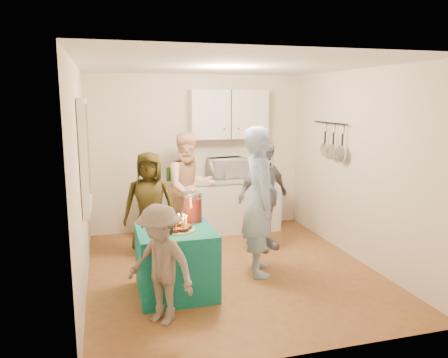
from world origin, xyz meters
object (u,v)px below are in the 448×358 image
object	(u,v)px
woman_back_center	(190,188)
child_near_left	(160,264)
punch_jar	(193,208)
woman_back_right	(263,196)
counter	(214,207)
microwave	(227,168)
man_birthday	(260,201)
party_table	(176,261)
woman_back_left	(150,204)

from	to	relation	value
woman_back_center	child_near_left	distance (m)	2.56
punch_jar	woman_back_right	distance (m)	1.51
woman_back_center	child_near_left	world-z (taller)	woman_back_center
counter	woman_back_center	size ratio (longest dim) A/B	1.29
microwave	man_birthday	bearing A→B (deg)	-103.21
woman_back_right	party_table	bearing A→B (deg)	-167.06
party_table	child_near_left	world-z (taller)	child_near_left
man_birthday	woman_back_center	world-z (taller)	man_birthday
man_birthday	microwave	bearing A→B (deg)	9.22
punch_jar	child_near_left	xyz separation A→B (m)	(-0.51, -0.89, -0.32)
microwave	party_table	xyz separation A→B (m)	(-1.23, -2.17, -0.69)
microwave	punch_jar	world-z (taller)	microwave
man_birthday	woman_back_left	bearing A→B (deg)	63.47
woman_back_right	child_near_left	size ratio (longest dim) A/B	1.33
woman_back_center	counter	bearing A→B (deg)	26.51
microwave	man_birthday	distance (m)	1.87
microwave	man_birthday	xyz separation A→B (m)	(-0.10, -1.86, -0.14)
counter	microwave	size ratio (longest dim) A/B	3.70
microwave	child_near_left	size ratio (longest dim) A/B	0.49
party_table	woman_back_right	distance (m)	1.92
woman_back_left	child_near_left	world-z (taller)	woman_back_left
party_table	woman_back_right	world-z (taller)	woman_back_right
woman_back_left	woman_back_right	bearing A→B (deg)	5.23
microwave	man_birthday	size ratio (longest dim) A/B	0.32
child_near_left	punch_jar	bearing A→B (deg)	106.44
woman_back_center	child_near_left	xyz separation A→B (m)	(-0.78, -2.43, -0.25)
microwave	woman_back_center	bearing A→B (deg)	-162.40
punch_jar	woman_back_left	bearing A→B (deg)	110.50
microwave	party_table	size ratio (longest dim) A/B	0.70
woman_back_left	woman_back_center	bearing A→B (deg)	47.02
party_table	woman_back_center	world-z (taller)	woman_back_center
woman_back_left	child_near_left	xyz separation A→B (m)	(-0.11, -1.96, -0.14)
microwave	punch_jar	xyz separation A→B (m)	(-0.97, -1.91, -0.14)
woman_back_center	woman_back_right	size ratio (longest dim) A/B	1.06
punch_jar	woman_back_left	distance (m)	1.16
counter	punch_jar	distance (m)	2.11
woman_back_left	child_near_left	bearing A→B (deg)	-81.01
counter	man_birthday	bearing A→B (deg)	-86.08
counter	woman_back_right	xyz separation A→B (m)	(0.49, -1.03, 0.38)
counter	woman_back_left	distance (m)	1.45
woman_back_center	microwave	bearing A→B (deg)	16.31
counter	woman_back_right	distance (m)	1.20
punch_jar	woman_back_center	xyz separation A→B (m)	(0.27, 1.54, -0.08)
microwave	woman_back_center	size ratio (longest dim) A/B	0.35
woman_back_left	woman_back_center	xyz separation A→B (m)	(0.67, 0.47, 0.11)
child_near_left	microwave	bearing A→B (deg)	108.34
woman_back_left	child_near_left	distance (m)	1.97
party_table	woman_back_center	xyz separation A→B (m)	(0.53, 1.81, 0.47)
microwave	punch_jar	distance (m)	2.14
woman_back_center	woman_back_right	world-z (taller)	woman_back_center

